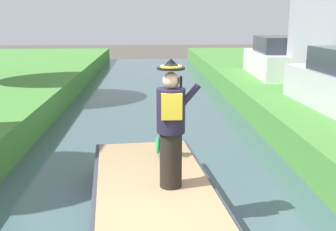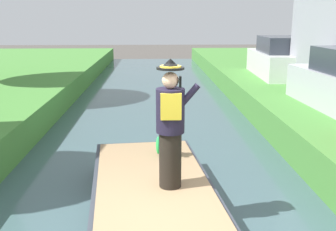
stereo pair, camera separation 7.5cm
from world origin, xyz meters
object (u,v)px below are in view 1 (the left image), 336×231
person_pirate (171,125)px  parked_car_white (276,59)px  boat (154,202)px  parrot_plush (166,143)px

person_pirate → parked_car_white: (4.61, 9.57, -0.13)m
person_pirate → boat: bearing=161.0°
person_pirate → parrot_plush: size_ratio=3.25×
parrot_plush → parked_car_white: size_ratio=0.14×
parked_car_white → person_pirate: bearing=-115.7°
person_pirate → parked_car_white: size_ratio=0.45×
boat → parrot_plush: bearing=78.6°
boat → parked_car_white: parked_car_white is taller
person_pirate → parked_car_white: 10.62m
boat → parked_car_white: bearing=62.8°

